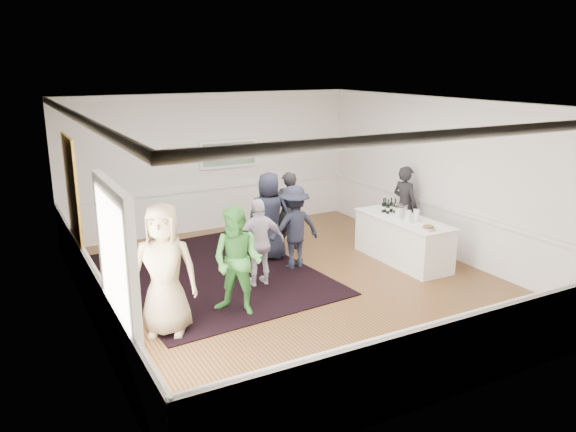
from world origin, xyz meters
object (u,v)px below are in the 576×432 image
guest_tan (164,270)px  guest_navy (269,216)px  bartender (405,206)px  guest_green (238,261)px  guest_lilac (260,243)px  nut_bowl (428,228)px  serving_table (403,240)px  guest_dark_a (294,227)px  ice_bucket (401,211)px  guest_dark_b (288,211)px

guest_tan → guest_navy: bearing=64.4°
bartender → guest_green: bearing=98.9°
guest_tan → guest_navy: size_ratio=1.11×
bartender → guest_lilac: size_ratio=1.10×
guest_lilac → nut_bowl: guest_lilac is taller
serving_table → bartender: size_ratio=1.27×
guest_lilac → guest_dark_a: size_ratio=0.97×
guest_navy → nut_bowl: size_ratio=7.01×
guest_navy → ice_bucket: 2.62m
guest_green → guest_lilac: bearing=95.3°
guest_dark_a → guest_navy: guest_navy is taller
serving_table → guest_green: 3.92m
bartender → ice_bucket: bartender is taller
bartender → guest_dark_a: size_ratio=1.07×
guest_tan → serving_table: bearing=35.0°
guest_lilac → guest_navy: (0.78, 1.18, 0.10)m
ice_bucket → serving_table: bearing=-98.0°
guest_green → guest_navy: 2.60m
guest_dark_b → guest_lilac: bearing=58.7°
guest_tan → guest_green: 1.21m
guest_dark_a → bartender: bearing=-176.1°
bartender → guest_tan: size_ratio=0.88×
bartender → ice_bucket: (-0.72, -0.74, 0.14)m
bartender → guest_dark_a: bearing=83.4°
guest_dark_b → guest_navy: bearing=40.1°
guest_green → nut_bowl: bearing=44.4°
bartender → guest_lilac: bartender is taller
guest_lilac → nut_bowl: (2.90, -1.07, 0.14)m
guest_dark_a → nut_bowl: guest_dark_a is taller
guest_dark_b → serving_table: bearing=144.7°
guest_tan → ice_bucket: (5.06, 0.92, 0.03)m
guest_lilac → ice_bucket: size_ratio=6.08×
guest_dark_b → ice_bucket: (1.66, -1.62, 0.17)m
ice_bucket → guest_tan: bearing=-169.7°
bartender → guest_tan: bearing=96.5°
guest_dark_a → ice_bucket: size_ratio=6.23×
serving_table → bartender: bartender is taller
guest_green → guest_dark_b: (2.19, 2.41, -0.03)m
guest_navy → nut_bowl: (2.13, -2.25, 0.04)m
guest_dark_b → ice_bucket: bearing=147.1°
bartender → guest_dark_b: size_ratio=1.03×
guest_tan → ice_bucket: 5.14m
guest_green → guest_dark_b: bearing=94.9°
serving_table → guest_lilac: guest_lilac is taller
serving_table → ice_bucket: ice_bucket is taller
guest_dark_a → ice_bucket: bearing=165.0°
guest_lilac → guest_dark_a: (0.96, 0.49, 0.02)m
guest_lilac → guest_navy: size_ratio=0.89×
guest_lilac → guest_dark_b: size_ratio=0.94×
ice_bucket → guest_green: bearing=-168.5°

